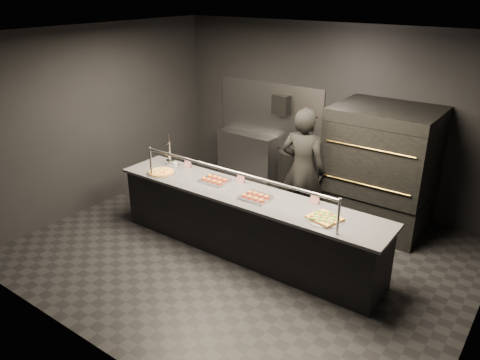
{
  "coord_description": "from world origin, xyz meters",
  "views": [
    {
      "loc": [
        3.35,
        -4.76,
        3.58
      ],
      "look_at": [
        -0.24,
        0.2,
        0.99
      ],
      "focal_mm": 35.0,
      "sensor_mm": 36.0,
      "label": 1
    }
  ],
  "objects_px": {
    "round_pizza": "(161,172)",
    "square_pizza": "(325,218)",
    "service_counter": "(245,223)",
    "fire_extinguisher": "(307,136)",
    "beer_tap": "(170,156)",
    "slider_tray_b": "(255,197)",
    "trash_bin": "(292,173)",
    "slider_tray_a": "(214,180)",
    "worker": "(303,170)",
    "pizza_oven": "(381,168)",
    "prep_shelf": "(247,155)",
    "towel_dispenser": "(281,105)"
  },
  "relations": [
    {
      "from": "round_pizza",
      "to": "square_pizza",
      "type": "relative_size",
      "value": 0.96
    },
    {
      "from": "service_counter",
      "to": "fire_extinguisher",
      "type": "xyz_separation_m",
      "value": [
        -0.35,
        2.4,
        0.6
      ]
    },
    {
      "from": "beer_tap",
      "to": "fire_extinguisher",
      "type": "bearing_deg",
      "value": 60.41
    },
    {
      "from": "slider_tray_b",
      "to": "square_pizza",
      "type": "xyz_separation_m",
      "value": [
        1.02,
        -0.0,
        -0.01
      ]
    },
    {
      "from": "square_pizza",
      "to": "trash_bin",
      "type": "relative_size",
      "value": 0.56
    },
    {
      "from": "beer_tap",
      "to": "slider_tray_a",
      "type": "distance_m",
      "value": 1.02
    },
    {
      "from": "beer_tap",
      "to": "worker",
      "type": "relative_size",
      "value": 0.27
    },
    {
      "from": "pizza_oven",
      "to": "square_pizza",
      "type": "bearing_deg",
      "value": -89.13
    },
    {
      "from": "prep_shelf",
      "to": "square_pizza",
      "type": "distance_m",
      "value": 3.73
    },
    {
      "from": "service_counter",
      "to": "pizza_oven",
      "type": "xyz_separation_m",
      "value": [
        1.2,
        1.9,
        0.5
      ]
    },
    {
      "from": "service_counter",
      "to": "round_pizza",
      "type": "distance_m",
      "value": 1.53
    },
    {
      "from": "pizza_oven",
      "to": "square_pizza",
      "type": "xyz_separation_m",
      "value": [
        0.03,
        -1.96,
        -0.03
      ]
    },
    {
      "from": "slider_tray_a",
      "to": "towel_dispenser",
      "type": "bearing_deg",
      "value": 97.37
    },
    {
      "from": "fire_extinguisher",
      "to": "beer_tap",
      "type": "bearing_deg",
      "value": -119.59
    },
    {
      "from": "service_counter",
      "to": "slider_tray_b",
      "type": "height_order",
      "value": "service_counter"
    },
    {
      "from": "prep_shelf",
      "to": "worker",
      "type": "bearing_deg",
      "value": -32.33
    },
    {
      "from": "towel_dispenser",
      "to": "round_pizza",
      "type": "xyz_separation_m",
      "value": [
        -0.55,
        -2.54,
        -0.61
      ]
    },
    {
      "from": "fire_extinguisher",
      "to": "round_pizza",
      "type": "height_order",
      "value": "fire_extinguisher"
    },
    {
      "from": "prep_shelf",
      "to": "fire_extinguisher",
      "type": "bearing_deg",
      "value": 3.66
    },
    {
      "from": "prep_shelf",
      "to": "slider_tray_b",
      "type": "height_order",
      "value": "slider_tray_b"
    },
    {
      "from": "beer_tap",
      "to": "round_pizza",
      "type": "relative_size",
      "value": 1.16
    },
    {
      "from": "square_pizza",
      "to": "trash_bin",
      "type": "bearing_deg",
      "value": 127.76
    },
    {
      "from": "slider_tray_b",
      "to": "worker",
      "type": "bearing_deg",
      "value": 87.7
    },
    {
      "from": "prep_shelf",
      "to": "round_pizza",
      "type": "bearing_deg",
      "value": -86.52
    },
    {
      "from": "pizza_oven",
      "to": "beer_tap",
      "type": "height_order",
      "value": "pizza_oven"
    },
    {
      "from": "slider_tray_b",
      "to": "square_pizza",
      "type": "height_order",
      "value": "slider_tray_b"
    },
    {
      "from": "pizza_oven",
      "to": "towel_dispenser",
      "type": "distance_m",
      "value": 2.23
    },
    {
      "from": "towel_dispenser",
      "to": "fire_extinguisher",
      "type": "bearing_deg",
      "value": 1.04
    },
    {
      "from": "service_counter",
      "to": "square_pizza",
      "type": "xyz_separation_m",
      "value": [
        1.23,
        -0.06,
        0.47
      ]
    },
    {
      "from": "prep_shelf",
      "to": "round_pizza",
      "type": "xyz_separation_m",
      "value": [
        0.15,
        -2.47,
        0.49
      ]
    },
    {
      "from": "round_pizza",
      "to": "square_pizza",
      "type": "height_order",
      "value": "square_pizza"
    },
    {
      "from": "pizza_oven",
      "to": "prep_shelf",
      "type": "height_order",
      "value": "pizza_oven"
    },
    {
      "from": "fire_extinguisher",
      "to": "slider_tray_a",
      "type": "xyz_separation_m",
      "value": [
        -0.25,
        -2.33,
        -0.12
      ]
    },
    {
      "from": "pizza_oven",
      "to": "worker",
      "type": "bearing_deg",
      "value": -141.43
    },
    {
      "from": "pizza_oven",
      "to": "towel_dispenser",
      "type": "height_order",
      "value": "pizza_oven"
    },
    {
      "from": "prep_shelf",
      "to": "trash_bin",
      "type": "relative_size",
      "value": 1.46
    },
    {
      "from": "fire_extinguisher",
      "to": "worker",
      "type": "bearing_deg",
      "value": -64.25
    },
    {
      "from": "fire_extinguisher",
      "to": "slider_tray_b",
      "type": "bearing_deg",
      "value": -77.28
    },
    {
      "from": "fire_extinguisher",
      "to": "trash_bin",
      "type": "xyz_separation_m",
      "value": [
        -0.13,
        -0.26,
        -0.65
      ]
    },
    {
      "from": "towel_dispenser",
      "to": "slider_tray_b",
      "type": "relative_size",
      "value": 0.84
    },
    {
      "from": "beer_tap",
      "to": "slider_tray_a",
      "type": "height_order",
      "value": "beer_tap"
    },
    {
      "from": "service_counter",
      "to": "towel_dispenser",
      "type": "relative_size",
      "value": 11.71
    },
    {
      "from": "pizza_oven",
      "to": "prep_shelf",
      "type": "distance_m",
      "value": 2.88
    },
    {
      "from": "beer_tap",
      "to": "slider_tray_a",
      "type": "bearing_deg",
      "value": -7.29
    },
    {
      "from": "prep_shelf",
      "to": "slider_tray_b",
      "type": "relative_size",
      "value": 2.89
    },
    {
      "from": "service_counter",
      "to": "beer_tap",
      "type": "xyz_separation_m",
      "value": [
        -1.6,
        0.2,
        0.6
      ]
    },
    {
      "from": "service_counter",
      "to": "trash_bin",
      "type": "height_order",
      "value": "service_counter"
    },
    {
      "from": "square_pizza",
      "to": "worker",
      "type": "xyz_separation_m",
      "value": [
        -0.97,
        1.21,
        0.02
      ]
    },
    {
      "from": "round_pizza",
      "to": "worker",
      "type": "xyz_separation_m",
      "value": [
        1.7,
        1.3,
        0.02
      ]
    },
    {
      "from": "beer_tap",
      "to": "worker",
      "type": "xyz_separation_m",
      "value": [
        1.85,
        0.95,
        -0.11
      ]
    }
  ]
}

